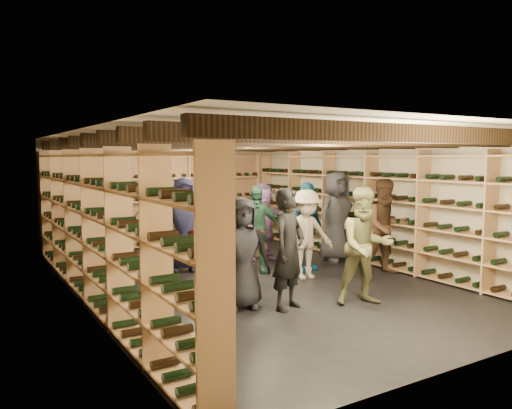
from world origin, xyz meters
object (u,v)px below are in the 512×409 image
object	(u,v)px
person_1	(289,249)
person_12	(336,216)
person_8	(386,227)
person_11	(263,222)
crate_stack_left	(183,238)
person_5	(221,239)
crate_loose	(258,244)
person_9	(153,226)
crate_stack_right	(244,245)
person_6	(184,224)
person_4	(306,227)
person_0	(242,253)
person_2	(365,246)
person_10	(255,229)
person_3	(306,234)

from	to	relation	value
person_1	person_12	xyz separation A→B (m)	(2.60, 2.11, 0.07)
person_8	person_11	xyz separation A→B (m)	(-1.20, 2.11, -0.06)
crate_stack_left	person_5	world-z (taller)	person_5
person_5	crate_loose	bearing A→B (deg)	42.36
person_9	crate_stack_right	bearing A→B (deg)	17.94
person_9	person_11	bearing A→B (deg)	5.79
person_6	person_8	distance (m)	3.55
person_1	person_4	xyz separation A→B (m)	(1.55, 1.70, -0.02)
person_0	person_11	world-z (taller)	person_11
person_2	person_11	size ratio (longest dim) A/B	1.06
person_1	person_5	size ratio (longest dim) A/B	1.03
crate_stack_left	person_9	bearing A→B (deg)	-129.94
person_8	crate_loose	bearing A→B (deg)	118.41
person_4	person_10	xyz separation A→B (m)	(-0.83, 0.37, -0.03)
person_8	person_12	bearing A→B (deg)	107.81
person_4	person_8	size ratio (longest dim) A/B	0.96
crate_stack_right	person_2	bearing A→B (deg)	-93.14
person_11	person_2	bearing A→B (deg)	-83.51
person_12	person_4	bearing A→B (deg)	-163.36
person_1	crate_loose	bearing A→B (deg)	39.33
person_5	person_6	xyz separation A→B (m)	(0.04, 1.53, 0.05)
person_6	person_0	bearing A→B (deg)	-75.66
person_3	person_12	bearing A→B (deg)	40.28
person_2	person_5	size ratio (longest dim) A/B	1.03
person_8	person_10	bearing A→B (deg)	163.49
crate_stack_right	person_8	xyz separation A→B (m)	(1.37, -2.56, 0.57)
person_6	person_8	world-z (taller)	person_6
crate_stack_left	person_10	xyz separation A→B (m)	(0.45, -2.17, 0.43)
person_5	person_9	world-z (taller)	person_9
person_1	person_8	size ratio (longest dim) A/B	0.98
person_0	person_2	distance (m)	1.69
person_1	person_9	bearing A→B (deg)	81.84
crate_loose	person_6	size ratio (longest dim) A/B	0.30
crate_stack_right	person_1	distance (m)	3.61
person_0	person_10	xyz separation A→B (m)	(1.23, 1.71, 0.02)
crate_stack_right	crate_loose	size ratio (longest dim) A/B	1.12
crate_loose	person_3	xyz separation A→B (m)	(-0.76, -2.80, 0.66)
person_2	person_8	distance (m)	1.95
person_0	person_4	bearing A→B (deg)	51.78
person_0	person_2	bearing A→B (deg)	-6.76
person_4	person_6	world-z (taller)	person_6
person_2	person_10	distance (m)	2.45
crate_stack_left	person_1	distance (m)	4.28
person_4	person_12	xyz separation A→B (m)	(1.05, 0.41, 0.08)
person_2	person_6	world-z (taller)	person_6
crate_stack_right	crate_loose	distance (m)	1.05
person_11	person_3	bearing A→B (deg)	-82.82
crate_loose	person_2	bearing A→B (deg)	-102.28
person_10	person_1	bearing A→B (deg)	-85.34
person_0	person_11	distance (m)	3.17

